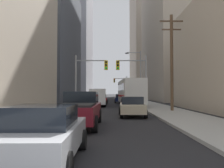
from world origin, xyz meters
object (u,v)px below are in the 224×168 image
pickup_truck_maroon (81,109)px  traffic_signal_near_left (91,73)px  traffic_signal_far_right (122,84)px  city_bus (131,92)px  sedan_navy (121,98)px  sedan_red (103,99)px  traffic_signal_near_right (134,73)px  sedan_silver (45,133)px  sedan_beige (133,106)px  cargo_van_white (99,97)px

pickup_truck_maroon → traffic_signal_near_left: (-0.73, 12.90, 3.10)m
pickup_truck_maroon → traffic_signal_far_right: (4.10, 46.35, 3.10)m
city_bus → sedan_navy: size_ratio=2.76×
sedan_red → traffic_signal_near_right: bearing=-69.3°
traffic_signal_near_left → sedan_silver: bearing=-88.0°
pickup_truck_maroon → sedan_red: 23.58m
traffic_signal_near_left → traffic_signal_near_right: same height
sedan_beige → cargo_van_white: bearing=105.6°
pickup_truck_maroon → cargo_van_white: (-0.08, 17.11, 0.35)m
sedan_silver → traffic_signal_far_right: (4.16, 52.64, 3.26)m
pickup_truck_maroon → traffic_signal_far_right: size_ratio=0.90×
sedan_navy → traffic_signal_near_right: size_ratio=0.70×
traffic_signal_near_right → pickup_truck_maroon: bearing=-107.7°
city_bus → sedan_red: bearing=124.6°
sedan_beige → traffic_signal_near_left: (-4.02, 7.84, 3.27)m
city_bus → traffic_signal_near_left: 7.16m
traffic_signal_near_left → traffic_signal_far_right: size_ratio=1.00×
pickup_truck_maroon → sedan_beige: size_ratio=1.28×
city_bus → sedan_beige: city_bus is taller
city_bus → traffic_signal_near_right: bearing=-90.4°
sedan_navy → traffic_signal_near_right: (0.96, -13.52, 3.26)m
city_bus → traffic_signal_far_right: (-0.06, 28.67, 2.10)m
pickup_truck_maroon → sedan_navy: pickup_truck_maroon is taller
sedan_red → traffic_signal_far_right: bearing=80.0°
cargo_van_white → sedan_silver: cargo_van_white is taller
sedan_navy → city_bus: bearing=-83.5°
sedan_beige → traffic_signal_far_right: size_ratio=0.71×
sedan_silver → sedan_beige: (3.35, 11.34, 0.00)m
traffic_signal_far_right → sedan_navy: bearing=-92.7°
pickup_truck_maroon → traffic_signal_near_right: 13.89m
traffic_signal_near_right → sedan_red: bearing=110.7°
city_bus → traffic_signal_near_right: (-0.03, -4.78, 2.10)m
pickup_truck_maroon → sedan_red: (0.10, 23.58, -0.16)m
sedan_silver → sedan_red: bearing=89.7°
sedan_silver → traffic_signal_near_left: bearing=92.0°
pickup_truck_maroon → city_bus: bearing=76.8°
cargo_van_white → traffic_signal_near_right: 6.55m
cargo_van_white → traffic_signal_far_right: bearing=81.9°
sedan_red → sedan_navy: bearing=42.6°
pickup_truck_maroon → cargo_van_white: cargo_van_white is taller
sedan_red → sedan_navy: (3.08, 2.83, 0.00)m
city_bus → sedan_beige: 12.71m
sedan_beige → sedan_red: 18.80m
sedan_red → traffic_signal_near_right: (4.03, -10.68, 3.26)m
cargo_van_white → sedan_beige: size_ratio=1.24×
cargo_van_white → sedan_navy: 9.87m
city_bus → cargo_van_white: (-4.24, -0.57, -0.64)m
sedan_silver → sedan_red: (0.16, 29.87, 0.00)m
city_bus → sedan_beige: size_ratio=2.73×
traffic_signal_near_right → sedan_navy: bearing=94.0°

